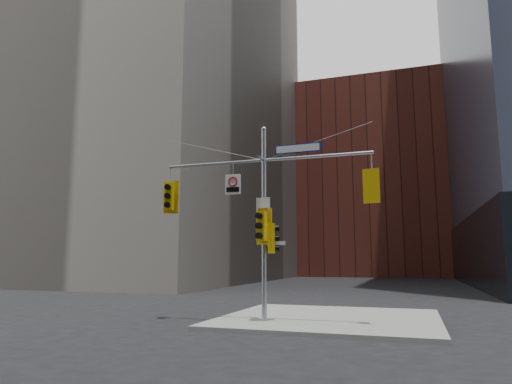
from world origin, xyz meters
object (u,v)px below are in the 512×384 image
Objects in this scene: signal_assembly at (264,202)px; regulatory_sign_arm at (233,184)px; traffic_light_pole_front at (262,226)px; traffic_light_pole_side at (273,238)px; traffic_light_west_arm at (169,197)px; street_sign_blade at (298,148)px; traffic_light_east_arm at (372,186)px.

regulatory_sign_arm is at bearing -179.06° from signal_assembly.
traffic_light_pole_side is at bearing 54.34° from traffic_light_pole_front.
street_sign_blade is at bearing -8.39° from traffic_light_west_arm.
traffic_light_west_arm is at bearing -171.13° from traffic_light_pole_front.
signal_assembly is 3.99m from traffic_light_west_arm.
traffic_light_pole_front is at bearing 14.05° from traffic_light_east_arm.
traffic_light_west_arm is 1.22× the size of traffic_light_pole_side.
traffic_light_west_arm is (-3.97, 0.01, 0.38)m from signal_assembly.
regulatory_sign_arm is (-1.56, -0.04, 2.10)m from traffic_light_pole_side.
traffic_light_pole_side is (-3.59, 0.02, -1.72)m from traffic_light_east_arm.
traffic_light_pole_front is 2.08m from regulatory_sign_arm.
street_sign_blade is 2.79m from regulatory_sign_arm.
traffic_light_pole_side is 0.63× the size of street_sign_blade.
traffic_light_west_arm is at bearing 76.11° from traffic_light_pole_side.
street_sign_blade is at bearing -2.52° from regulatory_sign_arm.
regulatory_sign_arm reaches higher than traffic_light_west_arm.
traffic_light_east_arm is 0.69× the size of street_sign_blade.
traffic_light_west_arm is at bearing 176.25° from regulatory_sign_arm.
traffic_light_east_arm is (7.88, -0.01, -0.00)m from traffic_light_west_arm.
traffic_light_east_arm is at bearing -2.81° from regulatory_sign_arm.
signal_assembly reaches higher than street_sign_blade.
regulatory_sign_arm reaches higher than traffic_light_pole_front.
signal_assembly is at bearing -2.11° from regulatory_sign_arm.
traffic_light_pole_side is 2.61m from regulatory_sign_arm.
traffic_light_pole_front is at bearing -12.32° from traffic_light_west_arm.
regulatory_sign_arm is (-1.23, -0.02, 0.76)m from signal_assembly.
traffic_light_west_arm reaches higher than traffic_light_east_arm.
signal_assembly reaches higher than traffic_light_pole_front.
street_sign_blade is 2.25× the size of regulatory_sign_arm.
regulatory_sign_arm is at bearing 10.36° from traffic_light_east_arm.
traffic_light_east_arm is at bearing 0.02° from signal_assembly.
traffic_light_pole_front is at bearing -14.34° from regulatory_sign_arm.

